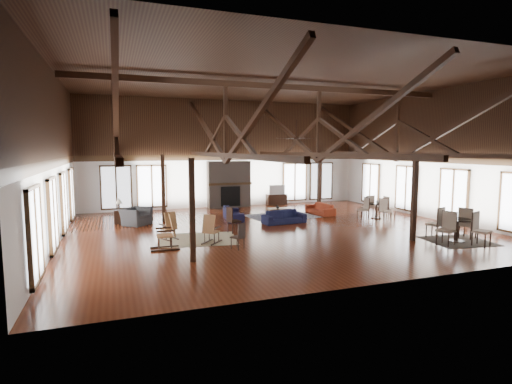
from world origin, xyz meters
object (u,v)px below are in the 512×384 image
object	(u,v)px
cafe_table_near	(457,226)
sofa_navy_left	(233,213)
sofa_navy_front	(284,217)
cafe_table_far	(376,208)
sofa_orange	(320,209)
armchair	(136,216)
tv_console	(276,199)
coffee_table	(279,209)

from	to	relation	value
cafe_table_near	sofa_navy_left	bearing A→B (deg)	131.74
sofa_navy_front	cafe_table_far	bearing A→B (deg)	-9.74
sofa_navy_front	sofa_orange	world-z (taller)	sofa_navy_front
armchair	cafe_table_near	bearing A→B (deg)	-81.26
sofa_navy_left	sofa_orange	world-z (taller)	sofa_navy_left
tv_console	sofa_orange	bearing A→B (deg)	-79.16
sofa_navy_front	armchair	size ratio (longest dim) A/B	1.70
sofa_navy_front	sofa_navy_left	xyz separation A→B (m)	(-1.86, 1.67, 0.01)
armchair	cafe_table_far	xyz separation A→B (m)	(10.86, -2.19, 0.14)
sofa_navy_front	armchair	distance (m)	6.49
sofa_navy_front	sofa_orange	distance (m)	3.20
coffee_table	cafe_table_far	size ratio (longest dim) A/B	0.61
sofa_navy_front	coffee_table	size ratio (longest dim) A/B	1.62
coffee_table	sofa_navy_front	bearing A→B (deg)	-99.20
sofa_navy_front	sofa_navy_left	world-z (taller)	sofa_navy_left
armchair	tv_console	xyz separation A→B (m)	(8.20, 3.76, -0.07)
sofa_navy_front	cafe_table_near	size ratio (longest dim) A/B	0.87
sofa_orange	tv_console	world-z (taller)	tv_console
sofa_orange	tv_console	bearing A→B (deg)	-172.50
armchair	tv_console	bearing A→B (deg)	-22.57
sofa_navy_left	coffee_table	xyz separation A→B (m)	(2.29, -0.14, 0.09)
sofa_orange	cafe_table_near	distance (m)	7.20
cafe_table_near	tv_console	bearing A→B (deg)	102.40
sofa_navy_left	sofa_orange	size ratio (longest dim) A/B	1.08
sofa_navy_left	cafe_table_far	distance (m)	6.80
cafe_table_near	armchair	bearing A→B (deg)	145.92
cafe_table_near	tv_console	world-z (taller)	cafe_table_near
armchair	sofa_navy_left	bearing A→B (deg)	-49.56
cafe_table_far	cafe_table_near	bearing A→B (deg)	-92.91
sofa_orange	armchair	size ratio (longest dim) A/B	1.61
sofa_orange	armchair	distance (m)	8.96
sofa_orange	armchair	world-z (taller)	armchair
cafe_table_near	cafe_table_far	xyz separation A→B (m)	(0.25, 4.98, -0.07)
cafe_table_far	sofa_navy_front	bearing A→B (deg)	175.75
coffee_table	cafe_table_near	xyz separation A→B (m)	(3.95, -6.85, 0.19)
sofa_orange	cafe_table_far	world-z (taller)	cafe_table_far
sofa_navy_left	coffee_table	distance (m)	2.29
cafe_table_near	tv_console	distance (m)	11.20
coffee_table	armchair	xyz separation A→B (m)	(-6.65, 0.32, -0.01)
sofa_navy_front	coffee_table	world-z (taller)	sofa_navy_front
sofa_navy_left	cafe_table_near	xyz separation A→B (m)	(6.24, -6.99, 0.28)
coffee_table	cafe_table_far	xyz separation A→B (m)	(4.20, -1.87, 0.13)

